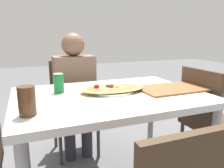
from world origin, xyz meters
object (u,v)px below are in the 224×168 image
Objects in this scene: chair_side_right at (209,118)px; person_seated at (75,87)px; soda_can at (59,83)px; drink_glass at (27,101)px; dining_table at (110,105)px; pizza_main at (112,89)px; chair_far_seated at (73,101)px.

person_seated reaches higher than chair_side_right.
soda_can is 0.41m from drink_glass.
dining_table is 0.80m from chair_side_right.
chair_side_right is 1.14m from soda_can.
soda_can is at bearing 160.86° from pizza_main.
soda_can is at bearing 61.66° from drink_glass.
pizza_main is 0.35m from soda_can.
pizza_main is (-0.75, 0.11, 0.27)m from chair_side_right.
soda_can is at bearing 66.57° from person_seated.
drink_glass is at bearing -156.86° from dining_table.
dining_table is at bearing 98.38° from person_seated.
chair_far_seated reaches higher than pizza_main.
chair_far_seated is 1.19m from chair_side_right.
dining_table is 8.54× the size of drink_glass.
person_seated is at bearing 90.00° from chair_far_seated.
drink_glass is (-0.20, -0.36, 0.01)m from soda_can.
chair_side_right is at bearing -5.28° from dining_table.
person_seated is 8.13× the size of drink_glass.
dining_table is at bearing 97.10° from chair_far_seated.
drink_glass is (-0.40, -0.95, 0.32)m from chair_far_seated.
pizza_main is at bearing 25.55° from drink_glass.
chair_far_seated is at bearing 99.93° from pizza_main.
chair_side_right is 6.94× the size of soda_can.
pizza_main is at bearing 101.82° from person_seated.
person_seated reaches higher than soda_can.
drink_glass is at bearing -118.34° from soda_can.
chair_far_seated is 0.76m from pizza_main.
soda_can is at bearing 152.70° from dining_table.
drink_glass reaches higher than dining_table.
soda_can is (-0.21, -0.59, 0.31)m from chair_far_seated.
dining_table is 0.63m from person_seated.
dining_table is at bearing -27.30° from soda_can.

